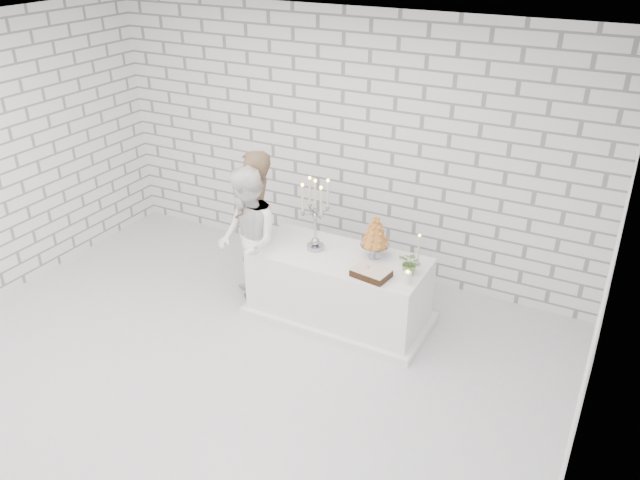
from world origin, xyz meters
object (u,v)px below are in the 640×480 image
Objects in this scene: groom at (255,225)px; candelabra at (315,215)px; bride at (248,241)px; cake_table at (339,287)px; croquembouche at (375,237)px.

groom reaches higher than candelabra.
bride is (0.09, -0.27, -0.05)m from groom.
croquembouche reaches higher than cake_table.
bride is 2.05× the size of candelabra.
groom is 0.29m from bride.
cake_table is 3.90× the size of croquembouche.
croquembouche is (1.36, 0.10, 0.14)m from groom.
cake_table is at bearing -2.19° from candelabra.
candelabra is at bearing 67.17° from bride.
bride reaches higher than croquembouche.
candelabra is at bearing 75.25° from groom.
croquembouche is at bearing 81.12° from groom.
groom reaches higher than cake_table.
cake_table is 0.81m from candelabra.
candelabra reaches higher than cake_table.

